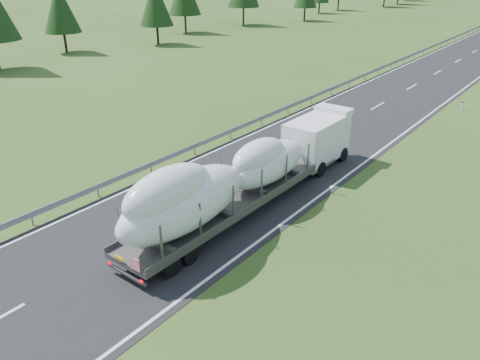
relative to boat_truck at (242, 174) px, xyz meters
The scene contains 2 objects.
ground 4.76m from the boat_truck, 120.85° to the right, with size 400.00×400.00×0.00m, color #2E4918.
boat_truck is the anchor object (origin of this frame).
Camera 1 is at (15.39, -13.79, 12.08)m, focal length 35.00 mm.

